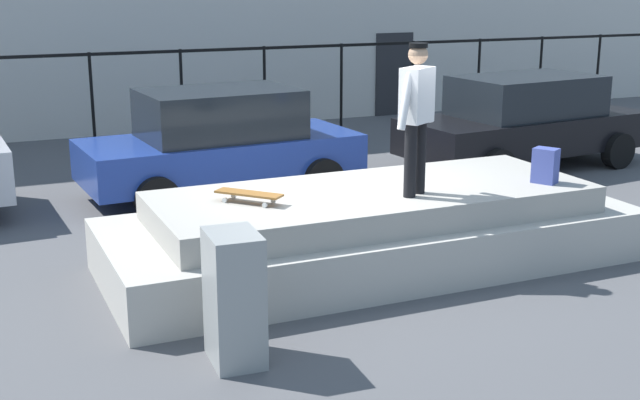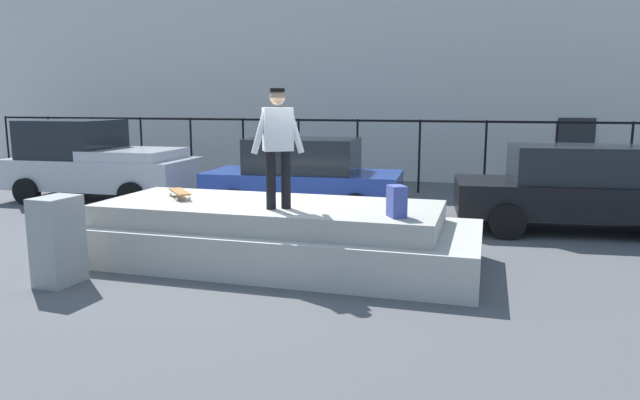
% 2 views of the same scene
% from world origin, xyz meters
% --- Properties ---
extents(ground_plane, '(60.00, 60.00, 0.00)m').
position_xyz_m(ground_plane, '(0.00, 0.00, 0.00)').
color(ground_plane, '#4C4C4F').
extents(concrete_ledge, '(6.31, 2.46, 0.92)m').
position_xyz_m(concrete_ledge, '(0.31, -0.38, 0.42)').
color(concrete_ledge, '#ADA89E').
rests_on(concrete_ledge, ground_plane).
extents(skateboarder, '(0.70, 0.48, 1.72)m').
position_xyz_m(skateboarder, '(0.62, -0.79, 1.91)').
color(skateboarder, black).
rests_on(skateboarder, concrete_ledge).
extents(skateboard, '(0.66, 0.71, 0.12)m').
position_xyz_m(skateboard, '(-1.23, -0.37, 1.02)').
color(skateboard, brown).
rests_on(skateboard, concrete_ledge).
extents(backpack, '(0.31, 0.34, 0.43)m').
position_xyz_m(backpack, '(2.35, -0.92, 1.13)').
color(backpack, '#3F4C99').
rests_on(backpack, concrete_ledge).
extents(car_silver_pickup_near, '(4.65, 2.40, 2.00)m').
position_xyz_m(car_silver_pickup_near, '(-5.95, 3.77, 0.97)').
color(car_silver_pickup_near, '#B7B7BC').
rests_on(car_silver_pickup_near, ground_plane).
extents(car_blue_sedan_mid, '(4.34, 2.27, 1.67)m').
position_xyz_m(car_blue_sedan_mid, '(-0.38, 3.46, 0.85)').
color(car_blue_sedan_mid, navy).
rests_on(car_blue_sedan_mid, ground_plane).
extents(car_black_sedan_far, '(4.71, 2.40, 1.64)m').
position_xyz_m(car_black_sedan_far, '(5.19, 3.24, 0.84)').
color(car_black_sedan_far, black).
rests_on(car_black_sedan_far, ground_plane).
extents(utility_box, '(0.48, 0.63, 1.20)m').
position_xyz_m(utility_box, '(-2.02, -2.24, 0.60)').
color(utility_box, gray).
rests_on(utility_box, ground_plane).
extents(fence_row, '(24.06, 0.06, 1.98)m').
position_xyz_m(fence_row, '(-0.00, 7.18, 1.32)').
color(fence_row, black).
rests_on(fence_row, ground_plane).
extents(warehouse_building, '(29.99, 8.25, 7.04)m').
position_xyz_m(warehouse_building, '(0.00, 13.31, 3.53)').
color(warehouse_building, beige).
rests_on(warehouse_building, ground_plane).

